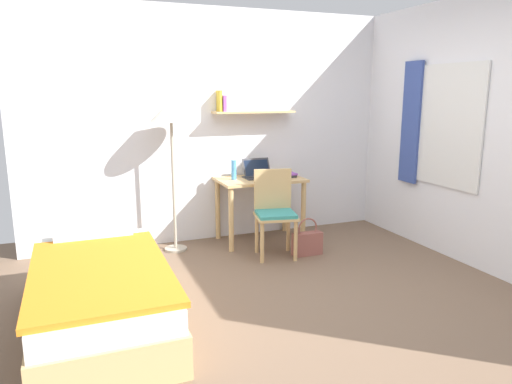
{
  "coord_description": "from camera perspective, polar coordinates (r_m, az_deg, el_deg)",
  "views": [
    {
      "loc": [
        -1.6,
        -3.18,
        1.7
      ],
      "look_at": [
        -0.15,
        0.51,
        0.85
      ],
      "focal_mm": 33.21,
      "sensor_mm": 36.0,
      "label": 1
    }
  ],
  "objects": [
    {
      "name": "book_stack",
      "position": [
        5.46,
        3.79,
        2.13
      ],
      "size": [
        0.17,
        0.23,
        0.05
      ],
      "color": "#333338",
      "rests_on": "desk"
    },
    {
      "name": "desk",
      "position": [
        5.38,
        0.48,
        0.19
      ],
      "size": [
        0.96,
        0.59,
        0.73
      ],
      "color": "tan",
      "rests_on": "ground_plane"
    },
    {
      "name": "laptop",
      "position": [
        5.39,
        0.22,
        2.32
      ],
      "size": [
        0.33,
        0.24,
        0.21
      ],
      "color": "#2D2D33",
      "rests_on": "desk"
    },
    {
      "name": "bed",
      "position": [
        3.75,
        -18.16,
        -11.48
      ],
      "size": [
        0.93,
        1.88,
        0.54
      ],
      "color": "tan",
      "rests_on": "ground_plane"
    },
    {
      "name": "standing_lamp",
      "position": [
        5.01,
        -10.2,
        8.82
      ],
      "size": [
        0.44,
        0.44,
        1.61
      ],
      "color": "#B2A893",
      "rests_on": "ground_plane"
    },
    {
      "name": "handbag",
      "position": [
        5.04,
        6.19,
        -6.06
      ],
      "size": [
        0.32,
        0.11,
        0.4
      ],
      "color": "#99564C",
      "rests_on": "ground_plane"
    },
    {
      "name": "ground_plane",
      "position": [
        3.95,
        4.83,
        -13.47
      ],
      "size": [
        5.28,
        5.28,
        0.0
      ],
      "primitive_type": "plane",
      "color": "brown"
    },
    {
      "name": "wall_right",
      "position": [
        4.87,
        26.86,
        6.12
      ],
      "size": [
        0.1,
        4.4,
        2.6
      ],
      "color": "white",
      "rests_on": "ground_plane"
    },
    {
      "name": "water_bottle",
      "position": [
        5.26,
        -2.69,
        2.68
      ],
      "size": [
        0.06,
        0.06,
        0.22
      ],
      "primitive_type": "cylinder",
      "color": "#4C99DB",
      "rests_on": "desk"
    },
    {
      "name": "wall_back",
      "position": [
        5.46,
        -4.38,
        7.87
      ],
      "size": [
        4.4,
        0.27,
        2.6
      ],
      "color": "white",
      "rests_on": "ground_plane"
    },
    {
      "name": "desk_chair",
      "position": [
        4.92,
        2.27,
        -2.1
      ],
      "size": [
        0.48,
        0.46,
        0.9
      ],
      "color": "tan",
      "rests_on": "ground_plane"
    }
  ]
}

